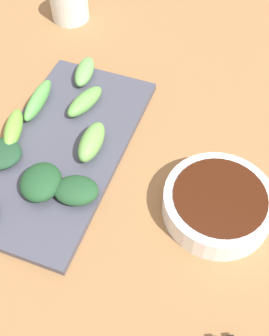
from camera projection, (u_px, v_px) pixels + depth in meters
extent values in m
cube|color=#986B41|center=(109.00, 182.00, 0.60)|extent=(2.10, 2.10, 0.02)
cylinder|color=white|center=(217.00, 206.00, 0.55)|extent=(0.15, 0.15, 0.04)
cylinder|color=#3C180A|center=(218.00, 203.00, 0.54)|extent=(0.12, 0.12, 0.02)
cube|color=#464856|center=(62.00, 148.00, 0.62)|extent=(0.18, 0.35, 0.01)
ellipsoid|color=#71AF51|center=(92.00, 142.00, 0.60)|extent=(0.03, 0.08, 0.03)
ellipsoid|color=#77BA42|center=(13.00, 129.00, 0.62)|extent=(0.05, 0.08, 0.03)
ellipsoid|color=#21462C|center=(0.00, 154.00, 0.59)|extent=(0.07, 0.07, 0.02)
ellipsoid|color=#6DB059|center=(85.00, 72.00, 0.70)|extent=(0.04, 0.07, 0.02)
ellipsoid|color=#5CAF4E|center=(38.00, 100.00, 0.65)|extent=(0.03, 0.09, 0.03)
ellipsoid|color=#214D29|center=(41.00, 182.00, 0.56)|extent=(0.07, 0.07, 0.03)
ellipsoid|color=#66A74B|center=(85.00, 101.00, 0.65)|extent=(0.05, 0.08, 0.02)
ellipsoid|color=#224E2A|center=(76.00, 190.00, 0.55)|extent=(0.07, 0.06, 0.02)
cylinder|color=silver|center=(69.00, 4.00, 0.80)|extent=(0.07, 0.07, 0.06)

